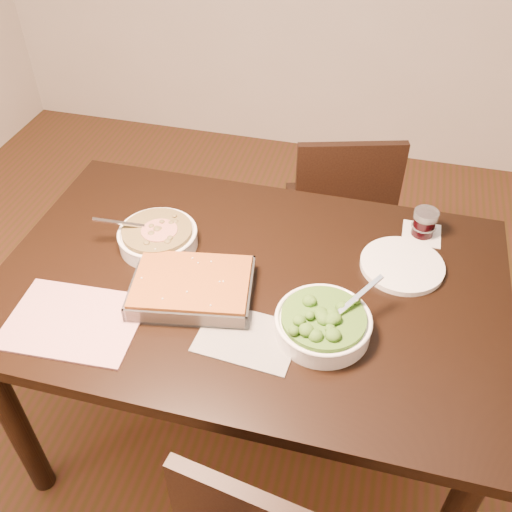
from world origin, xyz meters
The scene contains 11 objects.
ground centered at (0.00, 0.00, 0.00)m, with size 4.00×4.00×0.00m, color #442F13.
table centered at (0.00, 0.00, 0.65)m, with size 1.40×0.90×0.75m.
magazine_a centered at (-0.39, -0.26, 0.75)m, with size 0.34×0.25×0.01m, color #A42F44.
magazine_b centered at (0.05, -0.20, 0.75)m, with size 0.24×0.17×0.00m, color #26262D.
coaster centered at (0.45, 0.32, 0.75)m, with size 0.11×0.11×0.00m, color white.
stew_bowl centered at (-0.30, 0.08, 0.78)m, with size 0.25×0.23×0.09m.
broccoli_bowl centered at (0.23, -0.14, 0.78)m, with size 0.24×0.25×0.09m.
baking_dish centered at (-0.13, -0.09, 0.78)m, with size 0.35×0.28×0.06m.
wine_tumbler centered at (0.45, 0.32, 0.80)m, with size 0.07×0.07×0.08m.
dinner_plate centered at (0.40, 0.16, 0.76)m, with size 0.23×0.23×0.02m, color white.
chair_far centered at (0.17, 0.76, 0.46)m, with size 0.48×0.48×0.83m.
Camera 1 is at (0.30, -1.09, 1.85)m, focal length 40.00 mm.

